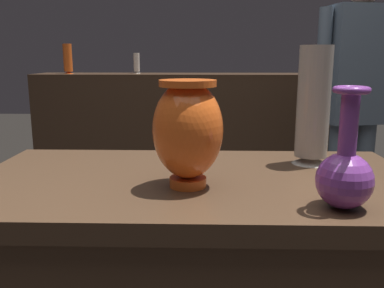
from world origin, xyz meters
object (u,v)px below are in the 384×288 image
(vase_left_accent, at_px, (313,107))
(shelf_vase_far_left, at_px, (68,59))
(visitor_near_right, at_px, (356,96))
(vase_tall_behind, at_px, (345,172))
(shelf_vase_left, at_px, (137,63))
(vase_centerpiece, at_px, (188,130))

(vase_left_accent, bearing_deg, shelf_vase_far_left, 124.57)
(shelf_vase_far_left, distance_m, visitor_near_right, 2.14)
(vase_tall_behind, bearing_deg, visitor_near_right, 69.44)
(shelf_vase_far_left, xyz_separation_m, visitor_near_right, (1.87, -1.01, -0.19))
(vase_tall_behind, relative_size, shelf_vase_far_left, 1.14)
(vase_tall_behind, xyz_separation_m, shelf_vase_left, (-0.84, 2.50, 0.19))
(vase_centerpiece, relative_size, shelf_vase_far_left, 1.16)
(visitor_near_right, bearing_deg, shelf_vase_far_left, -39.36)
(vase_centerpiece, height_order, vase_left_accent, vase_left_accent)
(vase_centerpiece, xyz_separation_m, shelf_vase_far_left, (-1.02, 2.25, 0.16))
(vase_tall_behind, relative_size, shelf_vase_left, 1.62)
(vase_left_accent, relative_size, shelf_vase_left, 2.19)
(vase_tall_behind, xyz_separation_m, vase_left_accent, (0.03, 0.38, 0.09))
(vase_centerpiece, xyz_separation_m, shelf_vase_left, (-0.50, 2.36, 0.12))
(vase_centerpiece, xyz_separation_m, vase_tall_behind, (0.34, -0.14, -0.06))
(vase_tall_behind, xyz_separation_m, shelf_vase_far_left, (-1.36, 2.39, 0.22))
(vase_left_accent, height_order, visitor_near_right, visitor_near_right)
(visitor_near_right, bearing_deg, vase_left_accent, 52.91)
(shelf_vase_far_left, height_order, visitor_near_right, visitor_near_right)
(vase_centerpiece, distance_m, vase_left_accent, 0.43)
(vase_left_accent, bearing_deg, vase_tall_behind, -93.87)
(shelf_vase_left, height_order, visitor_near_right, visitor_near_right)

